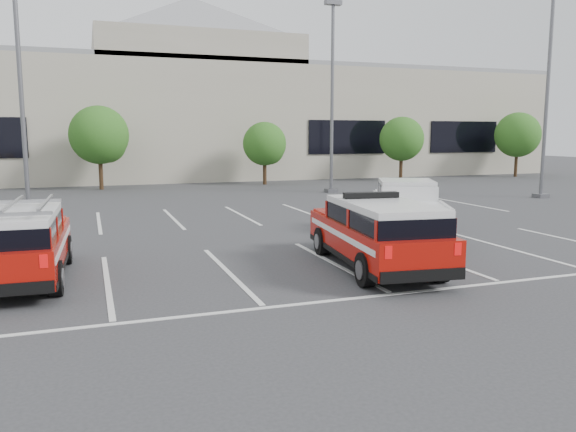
# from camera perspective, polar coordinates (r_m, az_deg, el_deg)

# --- Properties ---
(ground) EXTENTS (120.00, 120.00, 0.00)m
(ground) POSITION_cam_1_polar(r_m,az_deg,el_deg) (14.06, 4.75, -4.88)
(ground) COLOR #323234
(ground) RESTS_ON ground
(stall_markings) EXTENTS (23.00, 15.00, 0.01)m
(stall_markings) POSITION_cam_1_polar(r_m,az_deg,el_deg) (18.17, -1.09, -1.82)
(stall_markings) COLOR silver
(stall_markings) RESTS_ON ground
(convention_building) EXTENTS (60.00, 16.99, 13.20)m
(convention_building) POSITION_cam_1_polar(r_m,az_deg,el_deg) (44.74, -12.24, 10.06)
(convention_building) COLOR #B5AC99
(convention_building) RESTS_ON ground
(tree_mid_left) EXTENTS (3.37, 3.37, 4.85)m
(tree_mid_left) POSITION_cam_1_polar(r_m,az_deg,el_deg) (34.52, -18.48, 7.61)
(tree_mid_left) COLOR #3F2B19
(tree_mid_left) RESTS_ON ground
(tree_mid_right) EXTENTS (2.77, 2.77, 3.99)m
(tree_mid_right) POSITION_cam_1_polar(r_m,az_deg,el_deg) (36.16, -2.28, 7.19)
(tree_mid_right) COLOR #3F2B19
(tree_mid_right) RESTS_ON ground
(tree_right) EXTENTS (3.07, 3.07, 4.42)m
(tree_right) POSITION_cam_1_polar(r_m,az_deg,el_deg) (40.28, 11.55, 7.53)
(tree_right) COLOR #3F2B19
(tree_right) RESTS_ON ground
(tree_far_right) EXTENTS (3.37, 3.37, 4.85)m
(tree_far_right) POSITION_cam_1_polar(r_m,az_deg,el_deg) (46.23, 22.34, 7.49)
(tree_far_right) COLOR #3F2B19
(tree_far_right) RESTS_ON ground
(light_pole_left) EXTENTS (0.90, 0.60, 10.24)m
(light_pole_left) POSITION_cam_1_polar(r_m,az_deg,el_deg) (24.66, -25.54, 12.13)
(light_pole_left) COLOR #59595E
(light_pole_left) RESTS_ON ground
(light_pole_mid) EXTENTS (0.90, 0.60, 10.24)m
(light_pole_mid) POSITION_cam_1_polar(r_m,az_deg,el_deg) (31.22, 4.50, 11.92)
(light_pole_mid) COLOR #59595E
(light_pole_mid) RESTS_ON ground
(light_pole_right) EXTENTS (0.90, 0.60, 10.24)m
(light_pole_right) POSITION_cam_1_polar(r_m,az_deg,el_deg) (31.28, 24.84, 11.19)
(light_pole_right) COLOR #59595E
(light_pole_right) RESTS_ON ground
(fire_chief_suv) EXTENTS (2.44, 5.29, 1.80)m
(fire_chief_suv) POSITION_cam_1_polar(r_m,az_deg,el_deg) (13.61, 9.00, -2.23)
(fire_chief_suv) COLOR #A10E07
(fire_chief_suv) RESTS_ON ground
(white_pickup) EXTENTS (4.12, 5.88, 1.72)m
(white_pickup) POSITION_cam_1_polar(r_m,az_deg,el_deg) (18.51, 12.01, 0.31)
(white_pickup) COLOR silver
(white_pickup) RESTS_ON ground
(ladder_suv) EXTENTS (1.94, 4.64, 1.81)m
(ladder_suv) POSITION_cam_1_polar(r_m,az_deg,el_deg) (13.48, -25.66, -3.11)
(ladder_suv) COLOR #A10E07
(ladder_suv) RESTS_ON ground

